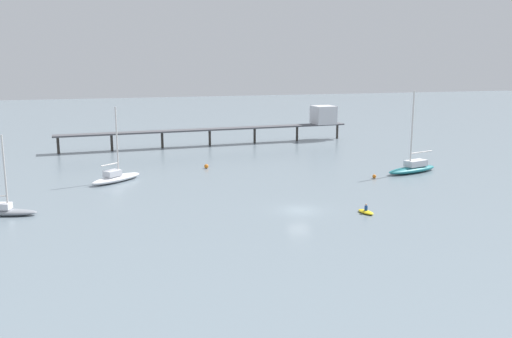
% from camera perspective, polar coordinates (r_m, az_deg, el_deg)
% --- Properties ---
extents(ground_plane, '(400.00, 400.00, 0.00)m').
position_cam_1_polar(ground_plane, '(64.47, 4.54, -4.33)').
color(ground_plane, slate).
extents(pier, '(60.52, 7.07, 7.36)m').
position_cam_1_polar(pier, '(117.02, 2.30, 5.00)').
color(pier, '#4C4C51').
rests_on(pier, ground_plane).
extents(sailboat_teal, '(10.13, 5.15, 12.66)m').
position_cam_1_polar(sailboat_teal, '(88.88, 15.97, 0.17)').
color(sailboat_teal, '#1E727A').
rests_on(sailboat_teal, ground_plane).
extents(sailboat_white, '(8.18, 7.23, 10.73)m').
position_cam_1_polar(sailboat_white, '(81.55, -14.34, -0.80)').
color(sailboat_white, white).
rests_on(sailboat_white, ground_plane).
extents(sailboat_gray, '(7.52, 3.95, 9.19)m').
position_cam_1_polar(sailboat_gray, '(68.49, -24.69, -3.86)').
color(sailboat_gray, gray).
rests_on(sailboat_gray, ground_plane).
extents(dinghy_yellow, '(1.54, 2.53, 1.14)m').
position_cam_1_polar(dinghy_yellow, '(64.33, 11.34, -4.35)').
color(dinghy_yellow, yellow).
rests_on(dinghy_yellow, ground_plane).
extents(mooring_buoy_inner, '(0.69, 0.69, 0.69)m').
position_cam_1_polar(mooring_buoy_inner, '(89.14, -5.18, 0.29)').
color(mooring_buoy_inner, orange).
rests_on(mooring_buoy_inner, ground_plane).
extents(mooring_buoy_outer, '(0.57, 0.57, 0.57)m').
position_cam_1_polar(mooring_buoy_outer, '(83.29, 12.18, -0.75)').
color(mooring_buoy_outer, orange).
rests_on(mooring_buoy_outer, ground_plane).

